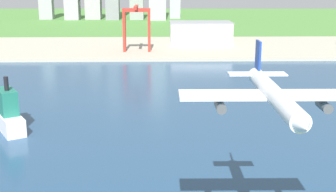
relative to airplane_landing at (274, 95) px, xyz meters
The scene contains 7 objects.
ground_plane 158.91m from the airplane_landing, 102.96° to the left, with size 2400.00×2400.00×0.00m, color #4B813A.
water_bay 104.41m from the airplane_landing, 111.02° to the left, with size 840.00×360.00×0.15m, color navy.
industrial_pier 343.63m from the airplane_landing, 95.79° to the left, with size 840.00×140.00×2.50m, color #A9A490.
airplane_landing is the anchor object (origin of this frame).
ferry_boat 144.04m from the airplane_landing, 131.18° to the left, with size 27.62×39.60×24.33m.
port_crane_red 311.13m from the airplane_landing, 97.76° to the left, with size 24.02×34.32×39.85m.
warehouse_main 359.87m from the airplane_landing, 87.06° to the left, with size 60.39×32.93×21.02m.
Camera 1 is at (9.93, 57.55, 65.18)m, focal length 49.21 mm.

